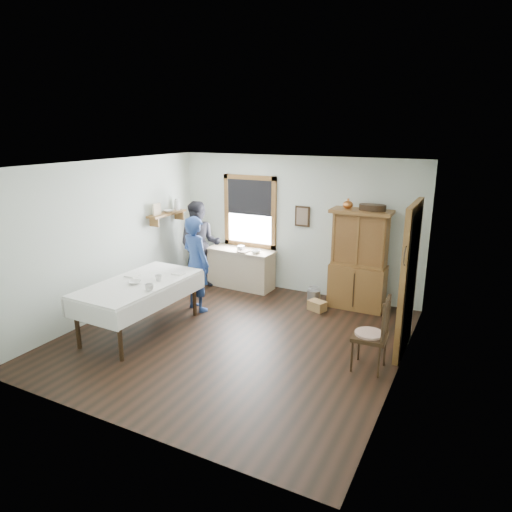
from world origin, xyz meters
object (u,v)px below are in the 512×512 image
object	(u,v)px
wicker_basket	(317,306)
figure_dark	(200,248)
china_hutch	(359,260)
dining_table	(140,306)
pail	(314,297)
woman_blue	(196,267)
work_counter	(241,268)
spindle_chair	(370,333)

from	to	relation	value
wicker_basket	figure_dark	xyz separation A→B (m)	(-2.62, 0.14, 0.74)
china_hutch	dining_table	size ratio (longest dim) A/B	0.87
pail	wicker_basket	bearing A→B (deg)	-59.41
wicker_basket	dining_table	bearing A→B (deg)	-137.08
dining_table	pail	size ratio (longest dim) A/B	7.90
china_hutch	pail	distance (m)	1.11
woman_blue	figure_dark	bearing A→B (deg)	-39.59
china_hutch	figure_dark	bearing A→B (deg)	-174.65
work_counter	spindle_chair	bearing A→B (deg)	-31.76
dining_table	pail	xyz separation A→B (m)	(2.10, 2.42, -0.29)
pail	figure_dark	world-z (taller)	figure_dark
dining_table	spindle_chair	xyz separation A→B (m)	(3.61, 0.46, 0.11)
pail	dining_table	bearing A→B (deg)	-130.96
spindle_chair	wicker_basket	world-z (taller)	spindle_chair
china_hutch	woman_blue	distance (m)	2.93
china_hutch	pail	size ratio (longest dim) A/B	6.85
figure_dark	dining_table	bearing A→B (deg)	-105.52
figure_dark	woman_blue	bearing A→B (deg)	-83.38
china_hutch	spindle_chair	xyz separation A→B (m)	(0.74, -2.12, -0.38)
work_counter	wicker_basket	distance (m)	1.94
work_counter	pail	world-z (taller)	work_counter
work_counter	figure_dark	distance (m)	0.94
china_hutch	woman_blue	bearing A→B (deg)	-151.64
spindle_chair	woman_blue	bearing A→B (deg)	164.23
china_hutch	figure_dark	xyz separation A→B (m)	(-3.21, -0.32, -0.08)
dining_table	figure_dark	bearing A→B (deg)	98.65
pail	woman_blue	world-z (taller)	woman_blue
work_counter	spindle_chair	distance (m)	3.84
dining_table	pail	world-z (taller)	dining_table
china_hutch	spindle_chair	bearing A→B (deg)	-71.13
wicker_basket	pail	bearing A→B (deg)	120.59
china_hutch	figure_dark	world-z (taller)	china_hutch
dining_table	spindle_chair	distance (m)	3.64
spindle_chair	dining_table	bearing A→B (deg)	-176.30
dining_table	china_hutch	bearing A→B (deg)	42.00
work_counter	china_hutch	distance (m)	2.49
wicker_basket	figure_dark	distance (m)	2.72
spindle_chair	wicker_basket	distance (m)	2.17
spindle_chair	china_hutch	bearing A→B (deg)	105.70
wicker_basket	woman_blue	size ratio (longest dim) A/B	0.19
work_counter	china_hutch	xyz separation A→B (m)	(2.44, -0.02, 0.51)
wicker_basket	figure_dark	size ratio (longest dim) A/B	0.18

